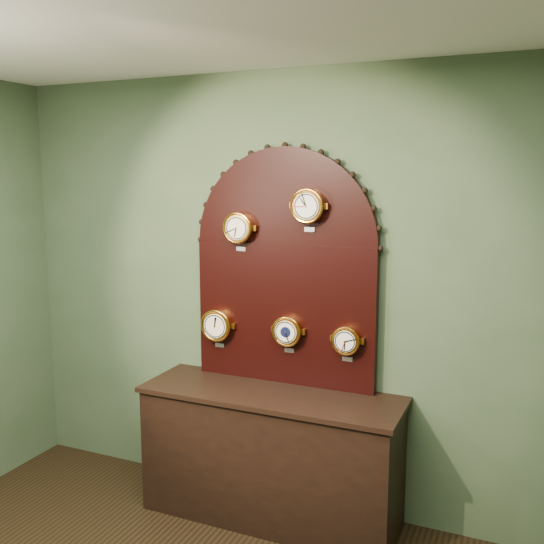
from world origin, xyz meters
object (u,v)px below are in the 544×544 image
at_px(shop_counter, 271,457).
at_px(display_board, 285,260).
at_px(hygrometer, 217,325).
at_px(arabic_clock, 308,206).
at_px(tide_clock, 346,340).
at_px(roman_clock, 239,228).
at_px(barometer, 287,331).

height_order(shop_counter, display_board, display_board).
xyz_separation_m(shop_counter, hygrometer, (-0.45, 0.15, 0.78)).
bearing_deg(arabic_clock, display_board, 159.44).
xyz_separation_m(shop_counter, display_board, (0.00, 0.22, 1.23)).
bearing_deg(tide_clock, display_board, 171.40).
relative_size(shop_counter, display_board, 1.05).
xyz_separation_m(shop_counter, tide_clock, (0.43, 0.15, 0.77)).
height_order(shop_counter, roman_clock, roman_clock).
xyz_separation_m(shop_counter, arabic_clock, (0.18, 0.15, 1.57)).
distance_m(roman_clock, arabic_clock, 0.49).
distance_m(display_board, barometer, 0.45).
distance_m(display_board, tide_clock, 0.63).
relative_size(arabic_clock, tide_clock, 1.14).
bearing_deg(shop_counter, roman_clock, 151.95).
height_order(arabic_clock, hygrometer, arabic_clock).
bearing_deg(arabic_clock, roman_clock, 179.96).
relative_size(shop_counter, tide_clock, 6.92).
bearing_deg(display_board, barometer, -54.05).
xyz_separation_m(roman_clock, tide_clock, (0.72, 0.00, -0.65)).
xyz_separation_m(arabic_clock, barometer, (-0.13, 0.00, -0.78)).
bearing_deg(shop_counter, barometer, 72.74).
relative_size(hygrometer, tide_clock, 1.16).
xyz_separation_m(display_board, roman_clock, (-0.29, -0.07, 0.20)).
bearing_deg(hygrometer, shop_counter, -18.69).
xyz_separation_m(display_board, tide_clock, (0.43, -0.07, -0.46)).
distance_m(shop_counter, roman_clock, 1.46).
bearing_deg(hygrometer, display_board, 8.31).
relative_size(shop_counter, roman_clock, 6.32).
bearing_deg(shop_counter, display_board, 90.00).
relative_size(roman_clock, tide_clock, 1.10).
bearing_deg(shop_counter, tide_clock, 19.70).
distance_m(hygrometer, tide_clock, 0.89).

